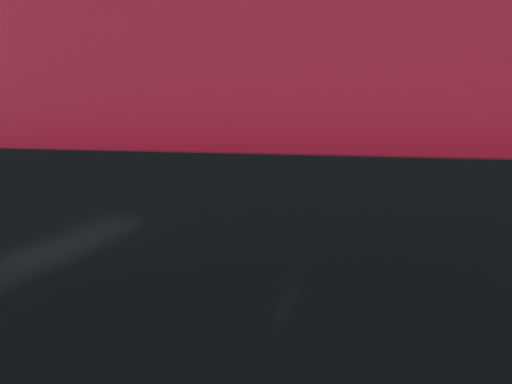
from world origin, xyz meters
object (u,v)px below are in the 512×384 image
(car_a, at_px, (336,220))
(car_c, at_px, (319,169))
(red_bus, at_px, (280,211))
(grey_bus, at_px, (291,132))
(street_lamp, at_px, (103,119))
(car_b, at_px, (326,189))

(car_a, bearing_deg, car_c, 97.51)
(red_bus, bearing_deg, grey_bus, 96.47)
(grey_bus, height_order, car_c, grey_bus)
(street_lamp, height_order, red_bus, street_lamp)
(grey_bus, bearing_deg, car_a, -94.18)
(car_a, height_order, car_c, car_c)
(street_lamp, xyz_separation_m, red_bus, (9.86, -13.37, -1.34))
(car_b, distance_m, car_c, 6.18)
(red_bus, height_order, car_c, red_bus)
(red_bus, distance_m, grey_bus, 40.22)
(grey_bus, xyz_separation_m, car_b, (2.15, -26.81, -1.51))
(car_b, bearing_deg, car_c, 93.18)
(street_lamp, relative_size, car_b, 1.68)
(red_bus, bearing_deg, street_lamp, 132.50)
(car_a, xyz_separation_m, car_b, (0.07, 6.03, 0.00))
(car_a, distance_m, car_b, 6.03)
(red_bus, distance_m, car_b, 13.70)
(car_b, bearing_deg, car_a, -87.78)
(car_a, distance_m, car_c, 12.21)
(car_a, bearing_deg, street_lamp, 160.45)
(grey_bus, xyz_separation_m, car_a, (2.09, -32.85, -1.52))
(red_bus, xyz_separation_m, car_b, (1.88, 13.40, -2.15))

